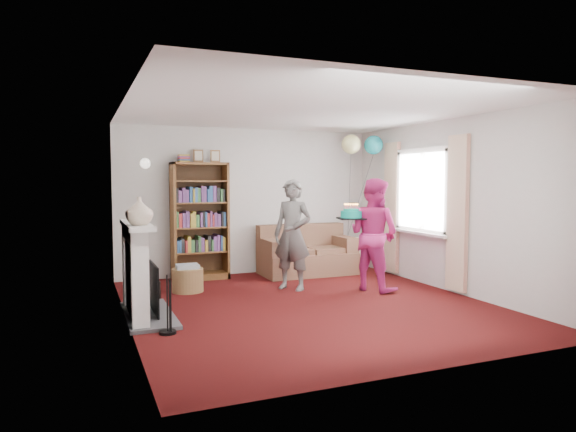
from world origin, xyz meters
name	(u,v)px	position (x,y,z in m)	size (l,w,h in m)	color
ground	(309,305)	(0.00, 0.00, 0.00)	(5.00, 5.00, 0.00)	black
wall_back	(249,201)	(0.00, 2.51, 1.25)	(4.50, 0.02, 2.50)	silver
wall_left	(125,213)	(-2.26, 0.00, 1.25)	(0.02, 5.00, 2.50)	silver
wall_right	(451,206)	(2.26, 0.00, 1.25)	(0.02, 5.00, 2.50)	silver
ceiling	(309,110)	(0.00, 0.00, 2.50)	(4.50, 5.00, 0.01)	white
fireplace	(140,275)	(-2.09, 0.19, 0.51)	(0.55, 1.80, 1.12)	#3F3F42
window_bay	(422,207)	(2.21, 0.60, 1.20)	(0.14, 2.02, 2.20)	white
wall_sconce	(145,163)	(-1.75, 2.36, 1.88)	(0.16, 0.23, 0.16)	gold
bookcase	(199,222)	(-0.92, 2.30, 0.93)	(0.90, 0.42, 2.11)	#472B14
sofa	(306,255)	(0.89, 2.07, 0.32)	(1.59, 0.84, 0.84)	brown
wicker_basket	(188,279)	(-1.30, 1.38, 0.18)	(0.45, 0.45, 0.40)	olive
person_striped	(292,235)	(0.17, 0.96, 0.82)	(0.59, 0.39, 1.63)	black
person_magenta	(374,234)	(1.26, 0.47, 0.82)	(0.80, 0.62, 1.64)	#BC2570
birthday_cake	(351,214)	(0.91, 0.52, 1.12)	(0.37, 0.37, 0.22)	black
balloons	(362,145)	(1.76, 1.67, 2.22)	(0.76, 0.32, 1.74)	#3F3F3F
mantel_vase	(139,211)	(-2.12, -0.15, 1.28)	(0.30, 0.30, 0.31)	beige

